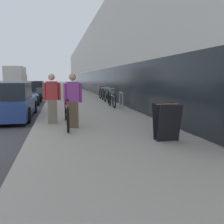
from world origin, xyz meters
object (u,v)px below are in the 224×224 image
at_px(cruiser_bike_middle, 107,96).
at_px(cruiser_bike_farthest, 102,94).
at_px(sandwich_board_sign, 166,122).
at_px(moving_truck, 16,79).
at_px(person_bystander, 52,99).
at_px(parked_sedan_far, 34,90).
at_px(parked_sedan_curbside, 10,102).
at_px(vintage_roadster_curbside, 26,97).
at_px(person_rider, 73,101).
at_px(bike_rack_hoop, 121,99).
at_px(tandem_bicycle, 67,114).
at_px(cruiser_bike_nearest, 112,99).

bearing_deg(cruiser_bike_middle, cruiser_bike_farthest, 88.14).
distance_m(cruiser_bike_farthest, sandwich_board_sign, 11.86).
bearing_deg(moving_truck, person_bystander, -79.01).
bearing_deg(cruiser_bike_farthest, parked_sedan_far, 134.42).
relative_size(parked_sedan_curbside, vintage_roadster_curbside, 1.20).
distance_m(person_rider, sandwich_board_sign, 2.96).
relative_size(sandwich_board_sign, vintage_roadster_curbside, 0.24).
bearing_deg(cruiser_bike_middle, bike_rack_hoop, -90.02).
bearing_deg(person_rider, tandem_bicycle, 117.11).
bearing_deg(sandwich_board_sign, moving_truck, 104.94).
bearing_deg(cruiser_bike_nearest, moving_truck, 109.74).
relative_size(person_bystander, vintage_roadster_curbside, 0.43).
distance_m(cruiser_bike_middle, sandwich_board_sign, 9.45).
distance_m(tandem_bicycle, person_rider, 0.60).
bearing_deg(moving_truck, bike_rack_hoop, -70.87).
height_order(vintage_roadster_curbside, parked_sedan_far, parked_sedan_far).
height_order(person_bystander, cruiser_bike_farthest, person_bystander).
relative_size(cruiser_bike_farthest, sandwich_board_sign, 1.97).
bearing_deg(parked_sedan_far, cruiser_bike_middle, -56.74).
xyz_separation_m(parked_sedan_curbside, vintage_roadster_curbside, (-0.04, 5.72, -0.22)).
height_order(cruiser_bike_middle, parked_sedan_curbside, parked_sedan_curbside).
height_order(person_bystander, sandwich_board_sign, person_bystander).
bearing_deg(person_bystander, bike_rack_hoop, 43.90).
xyz_separation_m(tandem_bicycle, vintage_roadster_curbside, (-2.25, 8.64, -0.09)).
bearing_deg(person_bystander, person_rider, -53.26).
xyz_separation_m(bike_rack_hoop, cruiser_bike_nearest, (-0.18, 1.30, -0.12)).
bearing_deg(cruiser_bike_nearest, person_bystander, -124.31).
bearing_deg(vintage_roadster_curbside, sandwich_board_sign, -67.64).
xyz_separation_m(parked_sedan_far, moving_truck, (-3.42, 12.99, 0.92)).
relative_size(person_rider, cruiser_bike_middle, 0.88).
height_order(person_bystander, parked_sedan_curbside, person_bystander).
relative_size(tandem_bicycle, cruiser_bike_farthest, 1.59).
distance_m(tandem_bicycle, parked_sedan_curbside, 3.66).
distance_m(cruiser_bike_middle, cruiser_bike_farthest, 2.41).
height_order(cruiser_bike_nearest, parked_sedan_curbside, parked_sedan_curbside).
distance_m(parked_sedan_curbside, moving_truck, 24.90).
xyz_separation_m(cruiser_bike_nearest, sandwich_board_sign, (-0.18, -7.16, 0.06)).
relative_size(cruiser_bike_middle, vintage_roadster_curbside, 0.48).
xyz_separation_m(person_bystander, cruiser_bike_middle, (3.10, 6.55, -0.44)).
xyz_separation_m(sandwich_board_sign, parked_sedan_curbside, (-4.50, 5.32, 0.06)).
bearing_deg(parked_sedan_far, cruiser_bike_nearest, -64.11).
height_order(sandwich_board_sign, parked_sedan_far, parked_sedan_far).
bearing_deg(cruiser_bike_farthest, tandem_bicycle, -106.17).
distance_m(cruiser_bike_middle, parked_sedan_far, 9.00).
distance_m(cruiser_bike_farthest, moving_truck, 20.01).
relative_size(cruiser_bike_nearest, sandwich_board_sign, 2.07).
height_order(sandwich_board_sign, moving_truck, moving_truck).
height_order(cruiser_bike_nearest, cruiser_bike_middle, cruiser_bike_nearest).
relative_size(bike_rack_hoop, parked_sedan_far, 0.20).
distance_m(person_bystander, vintage_roadster_curbside, 8.38).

